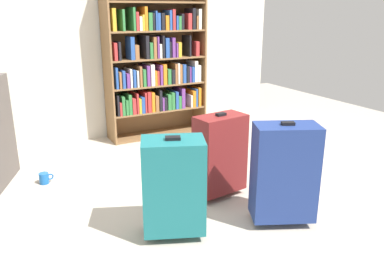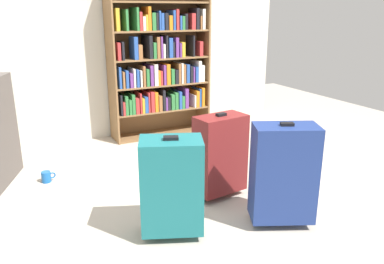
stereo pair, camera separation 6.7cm
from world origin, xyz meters
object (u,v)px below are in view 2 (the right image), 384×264
suitcase_navy_blue (283,173)px  suitcase_dark_red (220,154)px  bookshelf (159,62)px  mug (46,177)px  suitcase_teal (172,185)px

suitcase_navy_blue → suitcase_dark_red: bearing=106.2°
bookshelf → suitcase_navy_blue: size_ratio=2.45×
mug → suitcase_navy_blue: size_ratio=0.16×
suitcase_dark_red → suitcase_teal: bearing=-148.0°
bookshelf → suitcase_navy_blue: bearing=-90.8°
suitcase_navy_blue → suitcase_teal: 0.75m
suitcase_navy_blue → mug: bearing=133.4°
mug → bookshelf: bearing=30.9°
mug → suitcase_dark_red: bearing=-36.4°
mug → suitcase_dark_red: (1.20, -0.89, 0.31)m
suitcase_teal → mug: bearing=117.4°
bookshelf → suitcase_navy_blue: (-0.03, -2.28, -0.48)m
bookshelf → suitcase_navy_blue: 2.33m
suitcase_teal → suitcase_dark_red: bearing=32.0°
bookshelf → suitcase_teal: (-0.76, -2.08, -0.50)m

